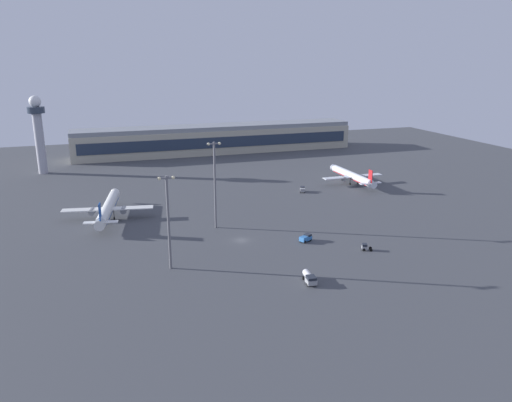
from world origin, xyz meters
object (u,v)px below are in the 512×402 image
(pushback_tug, at_px, (365,247))
(fuel_truck, at_px, (309,278))
(airplane_far_stand, at_px, (352,176))
(apron_light_central, at_px, (215,180))
(control_tower, at_px, (38,129))
(cargo_loader, at_px, (302,189))
(maintenance_van, at_px, (306,238))
(apron_light_west, at_px, (168,217))
(airplane_taxiway_distant, at_px, (108,208))

(pushback_tug, xyz_separation_m, fuel_truck, (-24.86, -15.02, 0.30))
(airplane_far_stand, bearing_deg, apron_light_central, -152.46)
(fuel_truck, bearing_deg, apron_light_central, -68.71)
(fuel_truck, height_order, apron_light_central, apron_light_central)
(control_tower, height_order, cargo_loader, control_tower)
(maintenance_van, distance_m, apron_light_west, 45.87)
(cargo_loader, bearing_deg, airplane_taxiway_distant, -149.86)
(pushback_tug, relative_size, maintenance_van, 0.77)
(control_tower, relative_size, fuel_truck, 5.82)
(airplane_taxiway_distant, bearing_deg, maintenance_van, -26.88)
(airplane_far_stand, height_order, apron_light_west, apron_light_west)
(airplane_far_stand, height_order, pushback_tug, airplane_far_stand)
(fuel_truck, bearing_deg, airplane_taxiway_distant, -49.48)
(control_tower, height_order, maintenance_van, control_tower)
(pushback_tug, relative_size, apron_light_central, 0.12)
(control_tower, bearing_deg, fuel_truck, -64.59)
(maintenance_van, bearing_deg, apron_light_west, -107.51)
(airplane_taxiway_distant, distance_m, pushback_tug, 90.13)
(apron_light_central, xyz_separation_m, apron_light_west, (-19.79, -28.86, -1.68))
(apron_light_west, bearing_deg, fuel_truck, -32.04)
(airplane_taxiway_distant, relative_size, apron_light_west, 1.56)
(apron_light_central, relative_size, apron_light_west, 1.13)
(cargo_loader, bearing_deg, airplane_far_stand, 34.56)
(pushback_tug, height_order, apron_light_central, apron_light_central)
(apron_light_central, bearing_deg, pushback_tug, -42.38)
(airplane_far_stand, xyz_separation_m, cargo_loader, (-27.15, -6.19, -2.41))
(pushback_tug, distance_m, apron_light_central, 52.66)
(airplane_taxiway_distant, xyz_separation_m, fuel_truck, (46.28, -70.28, -2.57))
(maintenance_van, bearing_deg, fuel_truck, -49.05)
(pushback_tug, bearing_deg, cargo_loader, 16.06)
(pushback_tug, relative_size, cargo_loader, 0.77)
(airplane_taxiway_distant, distance_m, apron_light_central, 41.99)
(maintenance_van, height_order, fuel_truck, fuel_truck)
(cargo_loader, bearing_deg, maintenance_van, -90.82)
(control_tower, bearing_deg, airplane_far_stand, -26.45)
(airplane_far_stand, height_order, cargo_loader, airplane_far_stand)
(airplane_far_stand, height_order, apron_light_central, apron_light_central)
(airplane_far_stand, bearing_deg, fuel_truck, -125.31)
(control_tower, xyz_separation_m, apron_light_central, (61.48, -106.43, -5.44))
(airplane_taxiway_distant, height_order, airplane_far_stand, airplane_taxiway_distant)
(fuel_truck, bearing_deg, pushback_tug, -141.71)
(airplane_taxiway_distant, xyz_separation_m, apron_light_central, (33.95, -21.31, 12.52))
(pushback_tug, height_order, cargo_loader, cargo_loader)
(maintenance_van, distance_m, fuel_truck, 29.45)
(maintenance_van, distance_m, cargo_loader, 59.38)
(airplane_taxiway_distant, bearing_deg, pushback_tug, -27.87)
(pushback_tug, xyz_separation_m, cargo_loader, (8.98, 67.11, 0.11))
(airplane_far_stand, height_order, maintenance_van, airplane_far_stand)
(control_tower, xyz_separation_m, fuel_truck, (73.82, -155.40, -20.53))
(fuel_truck, distance_m, apron_light_west, 40.21)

